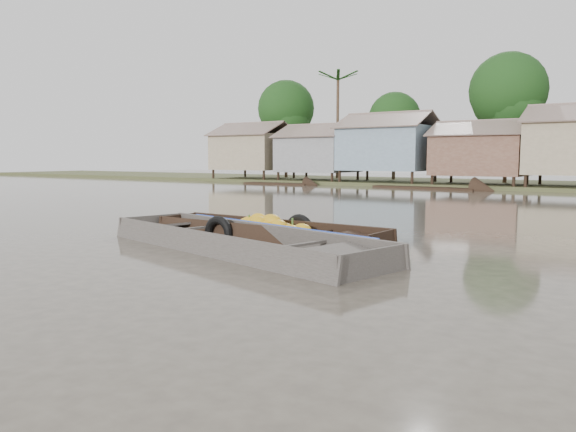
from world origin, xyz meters
The scene contains 3 objects.
ground centered at (0.00, 0.00, 0.00)m, with size 120.00×120.00×0.00m, color #464036.
banana_boat centered at (-1.66, 2.05, 0.21)m, with size 6.47×1.78×0.91m.
viewer_boat centered at (-1.18, 0.52, 0.07)m, with size 8.09×3.81×0.63m.
Camera 1 is at (6.64, -9.14, 2.07)m, focal length 35.00 mm.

